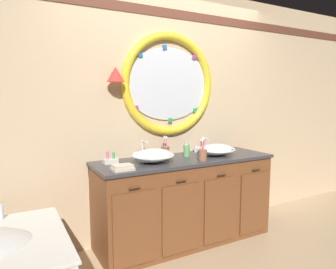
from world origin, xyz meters
TOP-DOWN VIEW (x-y plane):
  - ground_plane at (0.00, 0.00)m, footprint 14.00×14.00m
  - back_wall_assembly at (-0.00, 0.58)m, footprint 6.40×0.26m
  - vanity_counter at (0.05, 0.26)m, footprint 1.83×0.62m
  - sink_basin_left at (-0.32, 0.23)m, footprint 0.40×0.40m
  - sink_basin_right at (0.41, 0.23)m, footprint 0.40×0.40m
  - faucet_set_left at (-0.32, 0.47)m, footprint 0.22×0.13m
  - faucet_set_right at (0.41, 0.47)m, footprint 0.24×0.12m
  - toothbrush_holder_left at (-0.08, 0.44)m, footprint 0.09×0.09m
  - toothbrush_holder_right at (0.13, 0.07)m, footprint 0.09×0.09m
  - soap_dispenser at (0.11, 0.32)m, footprint 0.07×0.07m
  - folded_hand_towel at (-0.68, 0.07)m, footprint 0.18×0.13m
  - toiletry_basket at (-0.69, 0.37)m, footprint 0.13×0.09m

SIDE VIEW (x-z plane):
  - ground_plane at x=0.00m, z-range 0.00..0.00m
  - vanity_counter at x=0.05m, z-range 0.00..0.87m
  - folded_hand_towel at x=-0.68m, z-range 0.86..0.91m
  - toiletry_basket at x=-0.69m, z-range 0.84..0.95m
  - toothbrush_holder_left at x=-0.08m, z-range 0.81..1.03m
  - sink_basin_right at x=0.41m, z-range 0.86..0.98m
  - toothbrush_holder_right at x=0.13m, z-range 0.81..1.04m
  - faucet_set_right at x=0.41m, z-range 0.84..1.01m
  - soap_dispenser at x=0.11m, z-range 0.85..1.00m
  - sink_basin_left at x=-0.32m, z-range 0.86..0.99m
  - faucet_set_left at x=-0.32m, z-range 0.84..1.02m
  - back_wall_assembly at x=0.00m, z-range 0.03..2.63m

